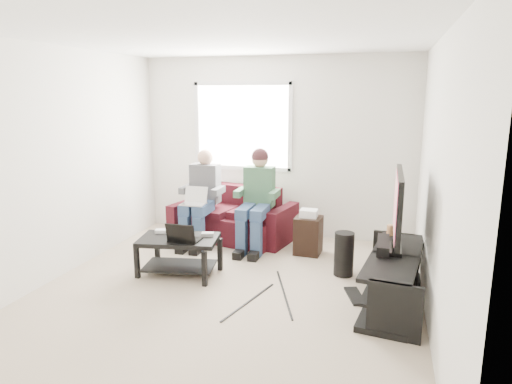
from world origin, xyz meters
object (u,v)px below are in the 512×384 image
sofa (235,220)px  subwoofer (344,254)px  tv (398,207)px  coffee_table (179,247)px  end_table (308,234)px  tv_stand (393,281)px

sofa → subwoofer: (1.64, -0.93, -0.03)m
tv → coffee_table: bearing=-179.6°
sofa → coffee_table: sofa is taller
coffee_table → end_table: size_ratio=1.63×
end_table → tv_stand: bearing=-48.3°
sofa → tv: 2.69m
coffee_table → tv: 2.48m
tv → subwoofer: (-0.54, 0.48, -0.72)m
tv_stand → tv: tv is taller
tv_stand → end_table: bearing=131.7°
sofa → end_table: (1.12, -0.31, -0.02)m
coffee_table → subwoofer: size_ratio=1.89×
subwoofer → end_table: size_ratio=0.86×
sofa → tv_stand: size_ratio=1.10×
coffee_table → tv_stand: bearing=-2.0°
subwoofer → sofa: bearing=150.5°
tv → end_table: bearing=134.1°
end_table → tv: bearing=-45.9°
tv → subwoofer: size_ratio=2.14×
coffee_table → tv_stand: size_ratio=0.61×
subwoofer → end_table: bearing=130.0°
tv → sofa: bearing=147.2°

